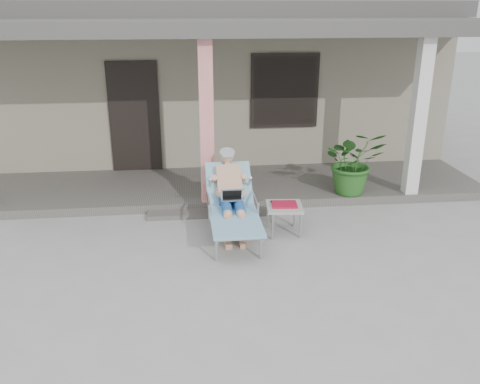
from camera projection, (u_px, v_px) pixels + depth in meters
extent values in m
plane|color=#9E9E99|center=(217.00, 271.00, 6.55)|extent=(60.00, 60.00, 0.00)
cube|color=gray|center=(198.00, 82.00, 12.09)|extent=(10.00, 5.00, 3.00)
cube|color=#474442|center=(196.00, 8.00, 11.51)|extent=(10.40, 5.40, 0.30)
cube|color=black|center=(135.00, 117.00, 9.70)|extent=(0.95, 0.06, 2.10)
cube|color=black|center=(285.00, 91.00, 9.83)|extent=(1.20, 0.06, 1.30)
cube|color=black|center=(285.00, 91.00, 9.83)|extent=(1.32, 0.05, 1.42)
cube|color=#605B56|center=(206.00, 187.00, 9.32)|extent=(10.00, 2.00, 0.15)
cube|color=red|center=(207.00, 123.00, 8.05)|extent=(0.22, 0.22, 2.61)
cube|color=silver|center=(418.00, 118.00, 8.39)|extent=(0.22, 0.22, 2.61)
cube|color=#474442|center=(202.00, 27.00, 8.34)|extent=(10.00, 2.30, 0.24)
cube|color=#605B56|center=(209.00, 213.00, 8.26)|extent=(2.00, 0.30, 0.07)
cylinder|color=#B7B7BC|center=(217.00, 249.00, 6.73)|extent=(0.04, 0.04, 0.36)
cylinder|color=#B7B7BC|center=(261.00, 247.00, 6.80)|extent=(0.04, 0.04, 0.36)
cylinder|color=#B7B7BC|center=(211.00, 215.00, 7.83)|extent=(0.04, 0.04, 0.36)
cylinder|color=#B7B7BC|center=(249.00, 213.00, 7.90)|extent=(0.04, 0.04, 0.36)
cube|color=#B7B7BC|center=(235.00, 222.00, 7.11)|extent=(0.62, 1.19, 0.03)
cube|color=#8EBADC|center=(235.00, 220.00, 7.10)|extent=(0.71, 1.22, 0.04)
cube|color=#B7B7BC|center=(229.00, 186.00, 7.83)|extent=(0.61, 0.57, 0.48)
cube|color=#8EBADC|center=(229.00, 184.00, 7.81)|extent=(0.71, 0.64, 0.54)
cylinder|color=#A7A7A9|center=(227.00, 152.00, 7.92)|extent=(0.24, 0.24, 0.12)
cube|color=silver|center=(232.00, 198.00, 7.43)|extent=(0.32, 0.23, 0.23)
cube|color=#A3A39E|center=(284.00, 207.00, 7.50)|extent=(0.57, 0.57, 0.04)
cylinder|color=#B7B7BC|center=(272.00, 227.00, 7.36)|extent=(0.04, 0.04, 0.40)
cylinder|color=#B7B7BC|center=(301.00, 226.00, 7.40)|extent=(0.04, 0.04, 0.40)
cylinder|color=#B7B7BC|center=(268.00, 216.00, 7.75)|extent=(0.04, 0.04, 0.40)
cylinder|color=#B7B7BC|center=(295.00, 214.00, 7.79)|extent=(0.04, 0.04, 0.40)
cube|color=#AB122F|center=(284.00, 205.00, 7.48)|extent=(0.39, 0.30, 0.03)
cube|color=black|center=(283.00, 202.00, 7.61)|extent=(0.37, 0.05, 0.04)
imported|color=#26591E|center=(353.00, 162.00, 8.65)|extent=(1.07, 0.94, 1.12)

